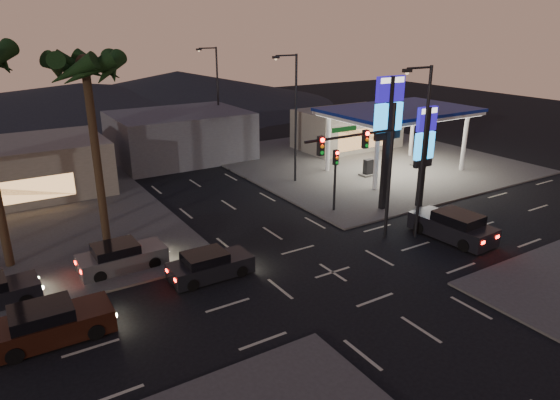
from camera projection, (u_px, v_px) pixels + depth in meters
ground at (333, 272)px, 25.66m from camera, size 140.00×140.00×0.00m
corner_lot_ne at (364, 161)px, 46.43m from camera, size 24.00×24.00×0.12m
gas_station at (399, 113)px, 41.56m from camera, size 12.20×8.20×5.47m
convenience_store at (347, 129)px, 50.78m from camera, size 10.00×6.00×4.00m
pylon_sign_tall at (388, 117)px, 32.17m from camera, size 2.20×0.35×9.00m
pylon_sign_short at (425, 142)px, 33.20m from camera, size 1.60×0.35×7.00m
traffic_signal_mast at (368, 156)px, 27.38m from camera, size 6.10×0.39×8.00m
pedestal_signal at (335, 170)px, 33.01m from camera, size 0.32×0.39×4.30m
streetlight_near at (421, 144)px, 27.95m from camera, size 2.14×0.25×10.00m
streetlight_mid at (294, 112)px, 38.34m from camera, size 2.14×0.25×10.00m
streetlight_far at (216, 92)px, 49.53m from camera, size 2.14×0.25×10.00m
palm_a at (87, 79)px, 25.61m from camera, size 4.41×4.41×10.86m
building_far_mid at (180, 136)px, 46.71m from camera, size 12.00×9.00×4.40m
hill_right at (178, 87)px, 80.29m from camera, size 50.00×50.00×5.00m
hill_center at (81, 97)px, 72.96m from camera, size 60.00×60.00×4.00m
car_lane_a_front at (209, 266)px, 24.98m from camera, size 4.29×1.83×1.39m
car_lane_a_mid at (50, 324)px, 19.98m from camera, size 4.82×2.09×1.56m
car_lane_b_front at (121, 257)px, 25.79m from camera, size 4.55×2.00×1.46m
suv_station at (453, 226)px, 29.47m from camera, size 2.43×5.14×1.67m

